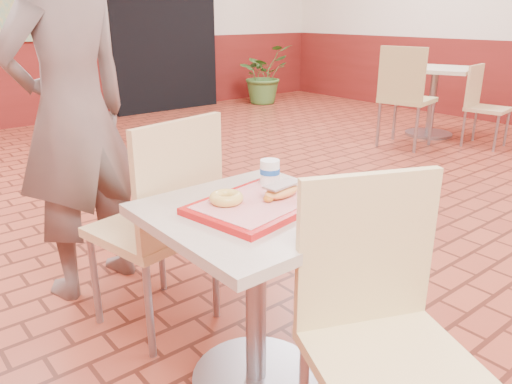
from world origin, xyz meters
TOP-DOWN VIEW (x-y plane):
  - wainscot_band at (0.00, 0.00)m, footprint 8.00×10.00m
  - corridor_doorway at (1.20, 4.88)m, footprint 1.60×0.22m
  - main_table at (-1.42, -0.34)m, footprint 0.67×0.67m
  - chair_main_front at (-1.39, -0.85)m, footprint 0.55×0.55m
  - chair_main_back at (-1.49, 0.18)m, footprint 0.51×0.51m
  - customer at (-1.60, 0.76)m, footprint 0.72×0.56m
  - serving_tray at (-1.42, -0.34)m, footprint 0.41×0.32m
  - ring_donut at (-1.50, -0.29)m, footprint 0.13×0.13m
  - long_john_donut at (-1.33, -0.36)m, footprint 0.16×0.09m
  - paper_cup at (-1.27, -0.23)m, footprint 0.07×0.07m
  - second_table at (2.69, 1.54)m, footprint 0.72×0.72m
  - chair_second_left at (1.96, 1.42)m, footprint 0.56×0.56m
  - chair_second_front at (2.67, 0.96)m, footprint 0.43×0.43m
  - potted_plant at (2.62, 4.40)m, footprint 0.85×0.76m

SIDE VIEW (x-z plane):
  - potted_plant at x=2.62m, z-range 0.00..0.87m
  - chair_second_front at x=2.67m, z-range 0.05..0.87m
  - main_table at x=-1.42m, z-range 0.12..0.82m
  - wainscot_band at x=0.00m, z-range 0.00..1.00m
  - chair_main_front at x=-1.39m, z-range 0.05..0.96m
  - second_table at x=2.69m, z-range 0.13..0.89m
  - chair_main_back at x=-1.49m, z-range 0.05..1.00m
  - chair_second_left at x=1.96m, z-range 0.06..1.08m
  - serving_tray at x=-1.42m, z-range 0.70..0.73m
  - ring_donut at x=-1.50m, z-range 0.73..0.76m
  - long_john_donut at x=-1.33m, z-range 0.73..0.77m
  - paper_cup at x=-1.27m, z-range 0.73..0.82m
  - customer at x=-1.60m, z-range 0.00..1.76m
  - corridor_doorway at x=1.20m, z-range 0.00..2.20m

